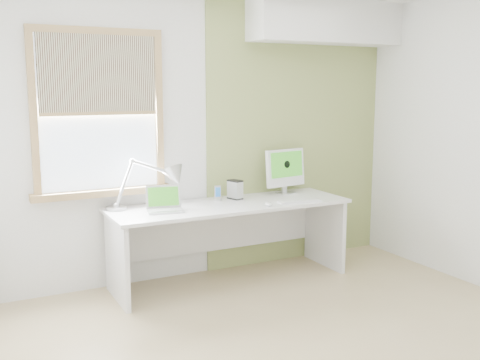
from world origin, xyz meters
TOP-DOWN VIEW (x-y plane):
  - room at (0.00, 0.00)m, footprint 4.04×3.54m
  - accent_wall at (1.00, 1.74)m, footprint 2.00×0.02m
  - soffit at (1.20, 1.57)m, footprint 1.60×0.40m
  - window at (-1.00, 1.71)m, footprint 1.20×0.14m
  - desk at (0.07, 1.44)m, footprint 2.20×0.70m
  - desk_lamp at (-0.48, 1.56)m, footprint 0.76×0.31m
  - laptop at (-0.56, 1.38)m, footprint 0.34×0.29m
  - phone_dock at (0.02, 1.55)m, footprint 0.08×0.08m
  - external_drive at (0.20, 1.55)m, footprint 0.12×0.16m
  - imac at (0.77, 1.58)m, footprint 0.45×0.17m
  - keyboard at (0.66, 1.15)m, footprint 0.41×0.15m
  - mouse at (0.33, 1.14)m, footprint 0.10×0.12m

SIDE VIEW (x-z plane):
  - desk at x=0.07m, z-range 0.17..0.90m
  - keyboard at x=0.66m, z-range 0.73..0.75m
  - mouse at x=0.33m, z-range 0.73..0.76m
  - phone_dock at x=0.02m, z-range 0.70..0.84m
  - laptop at x=-0.56m, z-range 0.68..0.89m
  - external_drive at x=0.20m, z-range 0.73..0.91m
  - desk_lamp at x=-0.48m, z-range 0.74..1.18m
  - imac at x=0.77m, z-range 0.76..1.20m
  - room at x=0.00m, z-range -0.02..2.62m
  - accent_wall at x=1.00m, z-range 0.00..2.60m
  - window at x=-1.00m, z-range 0.83..2.25m
  - soffit at x=1.20m, z-range 2.19..2.61m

